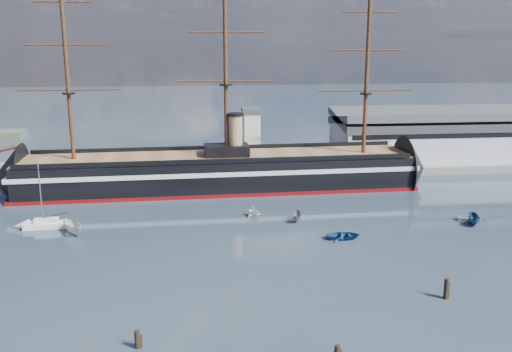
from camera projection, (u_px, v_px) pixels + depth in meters
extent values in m
plane|color=#1D2D40|center=(253.00, 214.00, 113.01)|extent=(600.00, 600.00, 0.00)
cube|color=slate|center=(277.00, 171.00, 148.80)|extent=(180.00, 18.00, 2.00)
cube|color=#B7BABC|center=(449.00, 138.00, 155.97)|extent=(62.00, 20.00, 10.00)
cube|color=#3F4247|center=(451.00, 118.00, 154.62)|extent=(63.00, 21.00, 2.00)
cube|color=silver|center=(252.00, 140.00, 143.01)|extent=(4.00, 4.00, 14.00)
cube|color=#3F4247|center=(252.00, 110.00, 141.21)|extent=(5.00, 5.00, 1.00)
cube|color=black|center=(218.00, 172.00, 130.72)|extent=(88.45, 18.67, 7.00)
cube|color=silver|center=(218.00, 167.00, 130.43)|extent=(90.45, 18.97, 1.00)
cube|color=#630A0D|center=(218.00, 187.00, 131.60)|extent=(90.45, 18.93, 0.90)
cone|color=black|center=(8.00, 178.00, 125.95)|extent=(14.47, 16.10, 15.68)
cone|color=black|center=(413.00, 168.00, 135.63)|extent=(11.47, 16.01, 15.68)
cube|color=brown|center=(218.00, 156.00, 129.86)|extent=(88.41, 17.39, 0.40)
cube|color=black|center=(227.00, 150.00, 129.73)|extent=(10.18, 6.30, 2.50)
cylinder|color=tan|center=(235.00, 135.00, 129.09)|extent=(3.20, 3.20, 9.00)
cylinder|color=#381E0F|center=(67.00, 72.00, 121.91)|extent=(0.90, 0.90, 38.00)
cylinder|color=#381E0F|center=(226.00, 62.00, 124.97)|extent=(0.90, 0.90, 42.00)
cylinder|color=#381E0F|center=(367.00, 75.00, 129.02)|extent=(0.90, 0.90, 36.00)
cube|color=white|center=(47.00, 225.00, 104.74)|extent=(8.18, 2.80, 1.08)
cube|color=white|center=(46.00, 221.00, 104.54)|extent=(4.39, 1.95, 0.86)
cylinder|color=#B2B2B7|center=(40.00, 191.00, 103.14)|extent=(0.17, 0.17, 11.83)
imported|color=silver|center=(74.00, 234.00, 101.45)|extent=(7.36, 5.89, 2.82)
imported|color=navy|center=(343.00, 239.00, 99.22)|extent=(1.51, 3.73, 1.74)
imported|color=slate|center=(297.00, 221.00, 108.64)|extent=(5.56, 2.95, 2.11)
imported|color=white|center=(254.00, 217.00, 111.43)|extent=(6.45, 5.49, 2.20)
imported|color=beige|center=(472.00, 222.00, 108.33)|extent=(2.71, 3.60, 1.57)
imported|color=navy|center=(474.00, 225.00, 106.68)|extent=(6.25, 4.00, 2.35)
cylinder|color=black|center=(138.00, 348.00, 64.60)|extent=(0.64, 0.64, 2.88)
cylinder|color=black|center=(445.00, 299.00, 76.67)|extent=(0.64, 0.64, 3.61)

